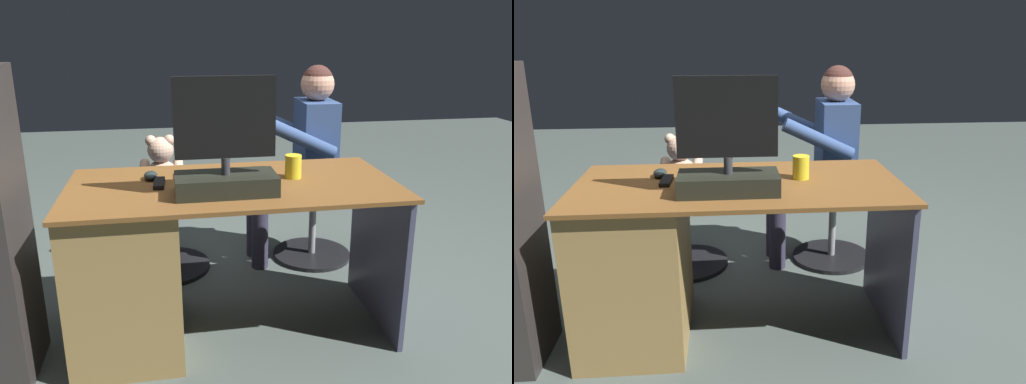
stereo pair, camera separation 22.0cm
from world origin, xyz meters
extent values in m
plane|color=#4B5651|center=(0.00, 0.00, 0.00)|extent=(10.00, 10.00, 0.00)
cube|color=brown|center=(0.00, 0.30, 0.72)|extent=(1.44, 0.72, 0.02)
cube|color=olive|center=(0.48, 0.30, 0.35)|extent=(0.46, 0.66, 0.71)
cube|color=#42435C|center=(-0.70, 0.30, 0.35)|extent=(0.02, 0.64, 0.71)
cube|color=black|center=(0.05, 0.44, 0.77)|extent=(0.42, 0.20, 0.08)
cylinder|color=#333338|center=(0.05, 0.44, 0.84)|extent=(0.04, 0.04, 0.07)
cube|color=black|center=(0.05, 0.44, 1.04)|extent=(0.41, 0.02, 0.32)
cube|color=black|center=(0.05, 0.42, 1.04)|extent=(0.37, 0.00, 0.29)
cube|color=black|center=(0.03, 0.18, 0.74)|extent=(0.42, 0.14, 0.02)
ellipsoid|color=#242E2E|center=(0.36, 0.18, 0.74)|extent=(0.06, 0.10, 0.04)
cylinder|color=yellow|center=(-0.28, 0.26, 0.78)|extent=(0.07, 0.07, 0.11)
cube|color=black|center=(0.32, 0.27, 0.73)|extent=(0.05, 0.15, 0.02)
cylinder|color=black|center=(0.32, -0.40, 0.01)|extent=(0.51, 0.51, 0.03)
cylinder|color=gray|center=(0.32, -0.40, 0.22)|extent=(0.04, 0.04, 0.38)
cylinder|color=#253194|center=(0.32, -0.40, 0.44)|extent=(0.40, 0.40, 0.06)
ellipsoid|color=#D0A78C|center=(0.32, -0.40, 0.57)|extent=(0.19, 0.16, 0.20)
sphere|color=#D0A78C|center=(0.32, -0.40, 0.73)|extent=(0.15, 0.15, 0.15)
sphere|color=beige|center=(0.32, -0.46, 0.72)|extent=(0.06, 0.06, 0.06)
sphere|color=#D0A78C|center=(0.26, -0.40, 0.78)|extent=(0.06, 0.06, 0.06)
sphere|color=#D0A78C|center=(0.37, -0.40, 0.78)|extent=(0.06, 0.06, 0.06)
cylinder|color=#D0A78C|center=(0.22, -0.44, 0.61)|extent=(0.06, 0.15, 0.10)
cylinder|color=#D0A78C|center=(0.41, -0.44, 0.61)|extent=(0.06, 0.15, 0.10)
cylinder|color=#D0A78C|center=(0.27, -0.51, 0.50)|extent=(0.06, 0.12, 0.06)
cylinder|color=#D0A78C|center=(0.37, -0.51, 0.50)|extent=(0.06, 0.12, 0.06)
cylinder|color=black|center=(-0.59, -0.42, 0.01)|extent=(0.48, 0.48, 0.03)
cylinder|color=gray|center=(-0.59, -0.42, 0.22)|extent=(0.04, 0.04, 0.38)
cylinder|color=#454A4B|center=(-0.59, -0.42, 0.44)|extent=(0.42, 0.42, 0.06)
cube|color=#344D80|center=(-0.59, -0.42, 0.72)|extent=(0.21, 0.32, 0.51)
sphere|color=tan|center=(-0.59, -0.42, 1.07)|extent=(0.19, 0.19, 0.19)
sphere|color=#482924|center=(-0.59, -0.42, 1.09)|extent=(0.18, 0.18, 0.18)
cylinder|color=#344D80|center=(-0.45, -0.22, 0.80)|extent=(0.40, 0.08, 0.24)
cylinder|color=#344D80|center=(-0.44, -0.61, 0.80)|extent=(0.40, 0.08, 0.24)
cylinder|color=#2F2B3F|center=(-0.41, -0.33, 0.49)|extent=(0.35, 0.12, 0.11)
cylinder|color=#2F2B3F|center=(-0.24, -0.32, 0.23)|extent=(0.10, 0.10, 0.47)
cylinder|color=#2F2B3F|center=(-0.41, -0.50, 0.49)|extent=(0.35, 0.12, 0.11)
cylinder|color=#2F2B3F|center=(-0.23, -0.50, 0.23)|extent=(0.10, 0.10, 0.47)
camera|label=1|loc=(0.27, 2.41, 1.37)|focal=35.62mm
camera|label=2|loc=(0.05, 2.44, 1.37)|focal=35.62mm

